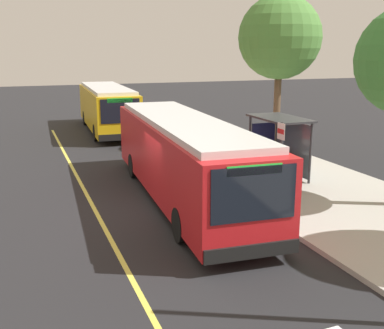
# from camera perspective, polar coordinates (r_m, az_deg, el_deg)

# --- Properties ---
(ground_plane) EXTENTS (120.00, 120.00, 0.00)m
(ground_plane) POSITION_cam_1_polar(r_m,az_deg,el_deg) (16.35, -3.54, -5.27)
(ground_plane) COLOR #232326
(sidewalk_curb) EXTENTS (44.00, 6.40, 0.15)m
(sidewalk_curb) POSITION_cam_1_polar(r_m,az_deg,el_deg) (18.87, 14.17, -2.83)
(sidewalk_curb) COLOR #B7B2A8
(sidewalk_curb) RESTS_ON ground_plane
(lane_stripe_center) EXTENTS (36.00, 0.14, 0.01)m
(lane_stripe_center) POSITION_cam_1_polar(r_m,az_deg,el_deg) (15.89, -11.19, -6.07)
(lane_stripe_center) COLOR #E0D64C
(lane_stripe_center) RESTS_ON ground_plane
(transit_bus_main) EXTENTS (12.20, 3.27, 2.95)m
(transit_bus_main) POSITION_cam_1_polar(r_m,az_deg,el_deg) (16.84, -1.03, 1.04)
(transit_bus_main) COLOR red
(transit_bus_main) RESTS_ON ground_plane
(transit_bus_second) EXTENTS (10.69, 3.06, 2.95)m
(transit_bus_second) POSITION_cam_1_polar(r_m,az_deg,el_deg) (31.80, -10.13, 6.80)
(transit_bus_second) COLOR gold
(transit_bus_second) RESTS_ON ground_plane
(bus_shelter) EXTENTS (2.90, 1.60, 2.48)m
(bus_shelter) POSITION_cam_1_polar(r_m,az_deg,el_deg) (19.92, 10.55, 3.66)
(bus_shelter) COLOR #333338
(bus_shelter) RESTS_ON sidewalk_curb
(waiting_bench) EXTENTS (1.60, 0.48, 0.95)m
(waiting_bench) POSITION_cam_1_polar(r_m,az_deg,el_deg) (20.00, 10.63, -0.07)
(waiting_bench) COLOR brown
(waiting_bench) RESTS_ON sidewalk_curb
(route_sign_post) EXTENTS (0.44, 0.08, 2.80)m
(route_sign_post) POSITION_cam_1_polar(r_m,az_deg,el_deg) (16.19, 10.56, 1.52)
(route_sign_post) COLOR #333338
(route_sign_post) RESTS_ON sidewalk_curb
(pedestrian_commuter) EXTENTS (0.24, 0.40, 1.69)m
(pedestrian_commuter) POSITION_cam_1_polar(r_m,az_deg,el_deg) (17.44, 9.69, -0.41)
(pedestrian_commuter) COLOR #282D47
(pedestrian_commuter) RESTS_ON sidewalk_curb
(street_tree_downstreet) EXTENTS (4.23, 4.23, 7.85)m
(street_tree_downstreet) POSITION_cam_1_polar(r_m,az_deg,el_deg) (25.26, 10.49, 14.72)
(street_tree_downstreet) COLOR brown
(street_tree_downstreet) RESTS_ON sidewalk_curb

